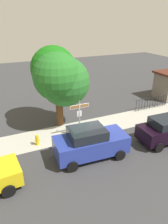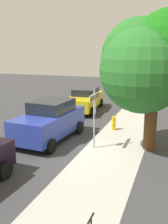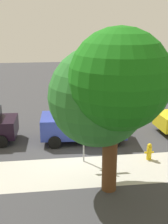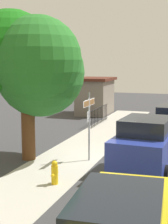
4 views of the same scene
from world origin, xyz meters
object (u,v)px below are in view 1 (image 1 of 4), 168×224
Objects in this scene: shade_tree at (59,76)px; fire_hydrant at (37,140)px; street_sign at (80,113)px; car_blue at (90,143)px; car_black at (168,129)px.

fire_hydrant is at bearing -139.47° from shade_tree.
street_sign reaches higher than car_blue.
fire_hydrant is (-2.61, 2.55, -0.58)m from car_blue.
street_sign is 0.46× the size of shade_tree.
car_black is at bearing -41.52° from shade_tree.
car_blue is at bearing 176.90° from car_black.
street_sign is at bearing 153.22° from car_black.
fire_hydrant is at bearing 161.68° from car_black.
car_black is at bearing -29.43° from street_sign.
car_blue reaches higher than fire_hydrant.
shade_tree is 4.65m from fire_hydrant.
car_blue is at bearing -98.07° from street_sign.
car_blue reaches higher than car_black.
street_sign is 3.29m from fire_hydrant.
shade_tree is 1.35× the size of car_blue.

